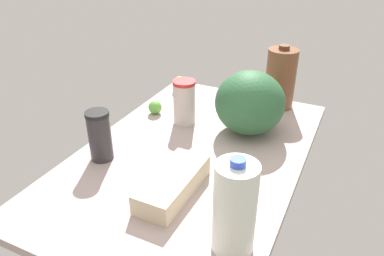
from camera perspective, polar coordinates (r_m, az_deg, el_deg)
name	(u,v)px	position (r cm, az deg, el deg)	size (l,w,h in cm)	color
countertop	(192,156)	(136.43, 0.00, -4.24)	(120.00, 76.00, 3.00)	#AE9896
egg_carton	(173,184)	(114.86, -2.92, -8.50)	(28.90, 11.78, 6.68)	beige
shaker_bottle	(100,136)	(131.52, -13.88, -1.13)	(8.08, 8.08, 18.12)	#2F2D30
milk_jug	(235,208)	(92.34, 6.53, -12.08)	(10.59, 10.59, 26.97)	white
tumbler_cup	(184,102)	(151.58, -1.19, 3.98)	(9.15, 9.15, 18.45)	beige
watermelon	(250,103)	(145.51, 8.80, 3.84)	(26.85, 26.85, 24.59)	#2E6239
chocolate_milk_jug	(281,78)	(169.31, 13.34, 7.37)	(12.97, 12.97, 28.01)	brown
lemon_far_back	(180,84)	(184.34, -1.82, 6.74)	(7.40, 7.40, 7.40)	yellow
lime_by_jug	(155,107)	(162.69, -5.65, 3.18)	(5.83, 5.83, 5.83)	#5DB140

